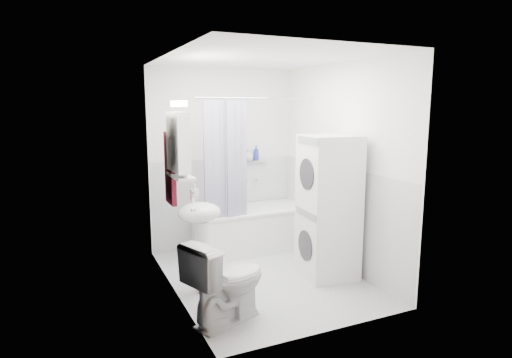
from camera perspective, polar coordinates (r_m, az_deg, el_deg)
name	(u,v)px	position (r m, az deg, el deg)	size (l,w,h in m)	color
floor	(263,277)	(4.96, 0.99, -12.90)	(2.60, 2.60, 0.00)	#BCBCC1
room_walls	(264,146)	(4.60, 1.04, 4.46)	(2.60, 2.60, 2.60)	white
wainscot	(253,219)	(5.02, -0.43, -5.39)	(1.98, 2.58, 2.58)	white
door	(193,210)	(3.84, -8.36, -4.08)	(0.05, 2.00, 2.00)	brown
bathtub	(252,227)	(5.75, -0.59, -6.40)	(1.48, 0.70, 0.57)	white
tub_spout	(255,180)	(5.99, -0.12, -0.09)	(0.04, 0.04, 0.12)	silver
curtain_rod	(261,98)	(5.26, 0.68, 10.72)	(0.02, 0.02, 1.66)	silver
shower_curtain	(226,162)	(5.12, -3.98, 2.32)	(0.55, 0.02, 1.45)	#141343
sink	(200,226)	(4.40, -7.47, -6.27)	(0.44, 0.37, 1.04)	white
medicine_cabinet	(178,140)	(4.38, -10.33, 5.08)	(0.13, 0.50, 0.71)	white
shelf	(181,176)	(4.43, -10.00, 0.37)	(0.18, 0.54, 0.03)	silver
shower_caddy	(259,161)	(5.97, 0.36, 2.42)	(0.22, 0.06, 0.02)	silver
towel	(170,167)	(4.65, -11.37, 1.63)	(0.07, 0.33, 0.79)	maroon
washer_dryer	(328,207)	(4.83, 9.59, -3.71)	(0.62, 0.62, 1.59)	white
toilet	(227,281)	(3.91, -3.90, -13.37)	(0.43, 0.77, 0.75)	white
soap_pump	(194,196)	(4.66, -8.23, -2.24)	(0.08, 0.17, 0.08)	gray
shelf_bottle	(184,174)	(4.28, -9.52, 0.71)	(0.07, 0.18, 0.07)	gray
shelf_cup	(178,169)	(4.53, -10.40, 1.38)	(0.10, 0.09, 0.10)	gray
shampoo_a	(248,156)	(5.89, -1.05, 3.07)	(0.13, 0.17, 0.13)	gray
shampoo_b	(256,158)	(5.94, 0.02, 2.88)	(0.08, 0.21, 0.08)	#2A32A9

